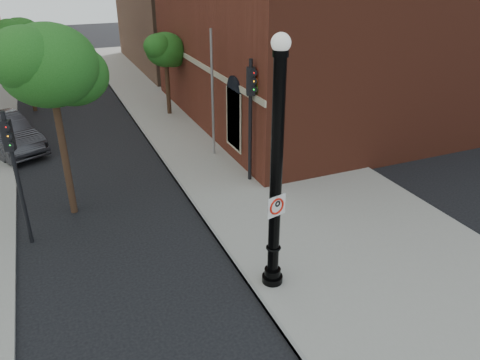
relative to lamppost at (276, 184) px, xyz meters
name	(u,v)px	position (x,y,z in m)	size (l,w,h in m)	color
ground	(189,326)	(-2.65, -0.64, -3.17)	(120.00, 120.00, 0.00)	black
sidewalk_right	(247,150)	(3.35, 9.36, -3.11)	(8.00, 60.00, 0.12)	gray
curb_edge	(165,163)	(-0.60, 9.36, -3.10)	(0.10, 60.00, 0.14)	gray
lamppost	(276,184)	(0.00, 0.00, 0.00)	(0.58, 0.58, 6.87)	black
no_parking_sign	(277,206)	(-0.04, -0.17, -0.54)	(0.57, 0.17, 0.58)	white
parked_car	(5,133)	(-7.00, 13.96, -2.32)	(1.79, 5.15, 1.70)	#29282D
traffic_signal_left	(13,158)	(-6.17, 5.00, -0.21)	(0.34, 0.39, 4.39)	black
traffic_signal_right	(251,102)	(2.16, 6.31, 0.18)	(0.39, 0.44, 4.97)	black
utility_pole	(213,96)	(1.75, 9.45, -0.34)	(0.11, 0.11, 5.67)	#999999
street_tree_a	(50,67)	(-4.67, 6.59, 2.02)	(3.65, 3.30, 6.57)	#342414
street_tree_b	(22,38)	(-5.62, 20.24, 1.01)	(2.94, 2.66, 5.30)	#342414
street_tree_c	(166,51)	(1.53, 16.24, 0.49)	(2.58, 2.33, 4.65)	#342414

